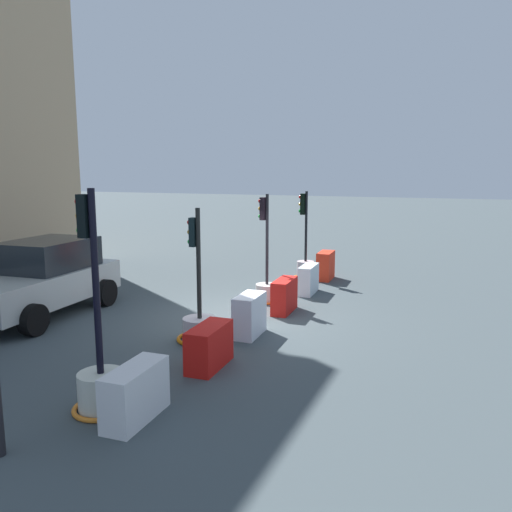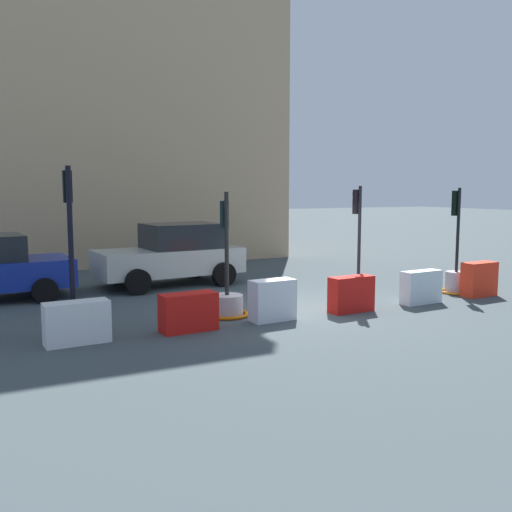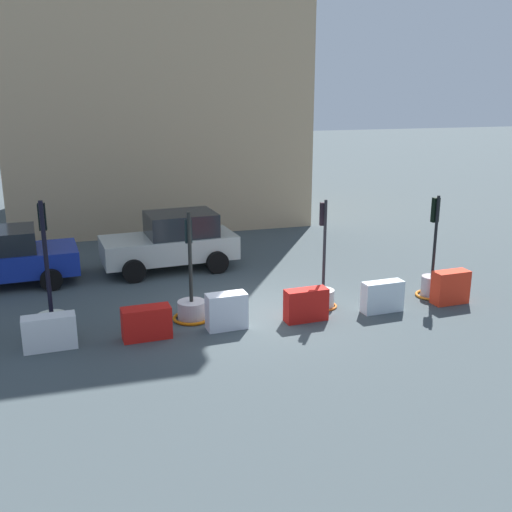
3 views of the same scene
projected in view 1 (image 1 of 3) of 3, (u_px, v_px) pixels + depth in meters
name	position (u px, v px, depth m)	size (l,w,h in m)	color
ground_plane	(235.00, 317.00, 12.24)	(120.00, 120.00, 0.00)	#3F494C
traffic_light_0	(100.00, 378.00, 7.42)	(0.87, 0.87, 3.25)	silver
traffic_light_1	(200.00, 323.00, 10.54)	(0.97, 0.97, 2.76)	beige
traffic_light_2	(267.00, 285.00, 13.67)	(0.76, 0.76, 2.90)	beige
traffic_light_3	(305.00, 264.00, 16.57)	(0.85, 0.85, 2.85)	#B7A8B0
construction_barrier_0	(135.00, 393.00, 7.16)	(1.18, 0.51, 0.78)	silver
construction_barrier_1	(209.00, 347.00, 9.09)	(1.15, 0.54, 0.76)	red
construction_barrier_2	(249.00, 315.00, 10.85)	(1.00, 0.50, 0.89)	silver
construction_barrier_3	(284.00, 296.00, 12.67)	(1.10, 0.46, 0.83)	red
construction_barrier_4	(308.00, 279.00, 14.62)	(1.11, 0.44, 0.82)	silver
construction_barrier_5	(326.00, 266.00, 16.50)	(1.00, 0.48, 0.90)	red
car_silver_hatchback	(42.00, 278.00, 12.39)	(4.33, 2.47, 1.81)	#B4BAB3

